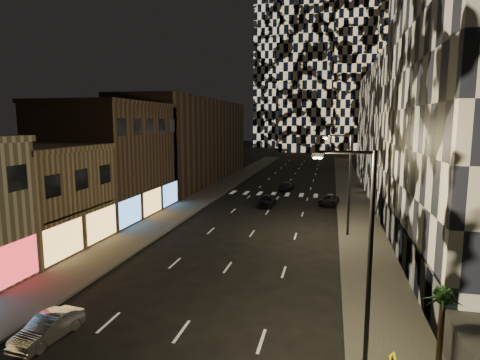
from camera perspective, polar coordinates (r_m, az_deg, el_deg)
The scene contains 17 objects.
sidewalk_left at distance 59.75m, azimuth -3.80°, elevation -1.57°, with size 4.00×120.00×0.15m, color #47443F.
sidewalk_right at distance 57.38m, azimuth 15.72°, elevation -2.28°, with size 4.00×120.00×0.15m, color #47443F.
curb_left at distance 59.19m, azimuth -1.85°, elevation -1.65°, with size 0.20×120.00×0.15m, color #4C4C47.
curb_right at distance 57.31m, azimuth 13.63°, elevation -2.21°, with size 0.20×120.00×0.15m, color #4C4C47.
retail_tan at distance 36.90m, azimuth -27.87°, elevation -2.46°, with size 10.00×10.00×8.00m, color #846B4F.
retail_brown at distance 46.71m, azimuth -18.05°, elevation 2.63°, with size 10.00×15.00×12.00m, color #483428.
retail_filler_left at distance 70.65m, azimuth -6.99°, elevation 5.55°, with size 10.00×40.00×14.00m, color #483428.
midrise_base at distance 32.55m, azimuth 22.06°, elevation -7.95°, with size 0.60×25.00×3.00m, color #383838.
midrise_filler_right at distance 64.74m, azimuth 24.66°, elevation 6.40°, with size 16.00×40.00×18.00m, color #232326.
tower_center_low at distance 151.33m, azimuth 9.81°, elevation 22.37°, with size 18.00×18.00×95.00m, color black.
streetlight_near at distance 17.16m, azimuth 17.27°, elevation -8.67°, with size 2.55×0.25×9.00m.
streetlight_far at distance 36.75m, azimuth 14.96°, elevation 0.32°, with size 2.55×0.25×9.00m.
car_silver_parked at distance 22.08m, azimuth -25.65°, elevation -18.46°, with size 1.29×3.69×1.21m, color #939398.
car_dark_midlane at distance 49.23m, azimuth 3.94°, elevation -2.91°, with size 1.73×4.29×1.46m, color black.
car_dark_oncoming at distance 61.39m, azimuth 6.68°, elevation -0.82°, with size 1.76×4.34×1.26m, color black.
car_dark_rightlane at distance 50.99m, azimuth 12.51°, elevation -2.84°, with size 2.04×4.42×1.23m, color black.
palm_tree at distance 18.70m, azimuth 26.90°, elevation -15.36°, with size 1.75×1.78×3.49m.
Camera 1 is at (6.93, -6.39, 10.23)m, focal length 30.00 mm.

